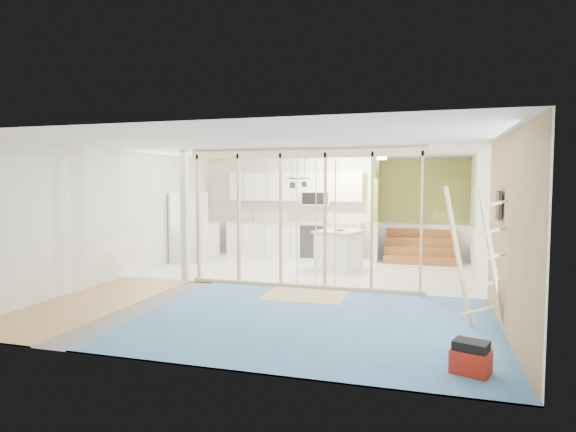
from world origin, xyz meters
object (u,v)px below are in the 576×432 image
(fridge, at_px, (189,228))
(ladder, at_px, (479,258))
(island, at_px, (339,250))
(toolbox, at_px, (471,359))

(fridge, bearing_deg, ladder, -36.98)
(fridge, distance_m, island, 3.74)
(island, bearing_deg, fridge, -161.38)
(fridge, distance_m, ladder, 7.38)
(fridge, height_order, ladder, ladder)
(fridge, distance_m, toolbox, 8.20)
(toolbox, xyz_separation_m, ladder, (0.21, 1.60, 0.80))
(toolbox, bearing_deg, ladder, 101.29)
(fridge, relative_size, toolbox, 3.87)
(island, height_order, toolbox, island)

